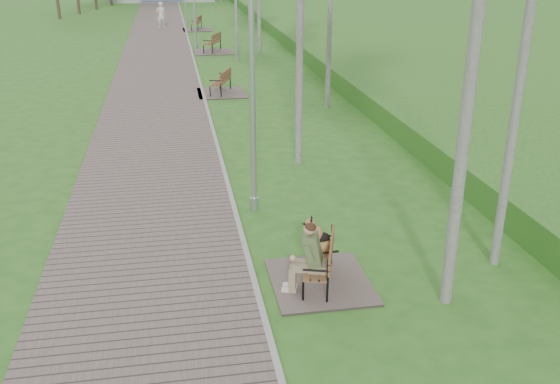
{
  "coord_description": "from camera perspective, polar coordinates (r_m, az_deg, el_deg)",
  "views": [
    {
      "loc": [
        -1.14,
        -13.85,
        5.23
      ],
      "look_at": [
        0.7,
        -3.39,
        0.98
      ],
      "focal_mm": 40.0,
      "sensor_mm": 36.0,
      "label": 1
    }
  ],
  "objects": [
    {
      "name": "bench_main",
      "position": [
        10.22,
        3.32,
        -6.54
      ],
      "size": [
        1.61,
        1.79,
        1.41
      ],
      "color": "#695955",
      "rests_on": "ground"
    },
    {
      "name": "bench_third",
      "position": [
        33.14,
        -6.21,
        12.97
      ],
      "size": [
        1.94,
        2.15,
        1.19
      ],
      "color": "#695955",
      "rests_on": "ground"
    },
    {
      "name": "ground",
      "position": [
        14.85,
        -4.92,
        1.08
      ],
      "size": [
        120.0,
        120.0,
        0.0
      ],
      "primitive_type": "plane",
      "color": "#2F6520",
      "rests_on": "ground"
    },
    {
      "name": "kerb",
      "position": [
        35.75,
        -8.25,
        13.19
      ],
      "size": [
        0.1,
        67.0,
        0.05
      ],
      "primitive_type": "cube",
      "color": "#999993",
      "rests_on": "ground"
    },
    {
      "name": "embankment",
      "position": [
        36.69,
        11.43,
        13.17
      ],
      "size": [
        14.0,
        70.0,
        1.6
      ],
      "primitive_type": "cube",
      "color": "#4A8A30",
      "rests_on": "ground"
    },
    {
      "name": "bench_second",
      "position": [
        23.66,
        -5.46,
        9.41
      ],
      "size": [
        1.77,
        1.96,
        1.08
      ],
      "color": "#695955",
      "rests_on": "ground"
    },
    {
      "name": "pedestrian_near",
      "position": [
        43.25,
        -10.83,
        15.6
      ],
      "size": [
        0.7,
        0.56,
        1.7
      ],
      "primitive_type": "imported",
      "rotation": [
        0.0,
        0.0,
        3.41
      ],
      "color": "silver",
      "rests_on": "ground"
    },
    {
      "name": "lamp_post_near",
      "position": [
        12.46,
        -2.51,
        7.93
      ],
      "size": [
        0.19,
        0.19,
        4.82
      ],
      "color": "#A3A6AB",
      "rests_on": "ground"
    },
    {
      "name": "walkway",
      "position": [
        35.74,
        -11.13,
        13.01
      ],
      "size": [
        3.5,
        67.0,
        0.04
      ],
      "primitive_type": "cube",
      "color": "#695955",
      "rests_on": "ground"
    },
    {
      "name": "bench_far",
      "position": [
        42.07,
        -7.64,
        14.74
      ],
      "size": [
        1.83,
        2.04,
        1.13
      ],
      "color": "#695955",
      "rests_on": "ground"
    },
    {
      "name": "lamp_post_second",
      "position": [
        34.28,
        -7.84,
        16.45
      ],
      "size": [
        0.18,
        0.18,
        4.61
      ],
      "color": "#A3A6AB",
      "rests_on": "ground"
    }
  ]
}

